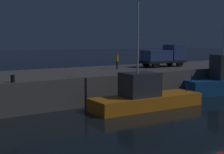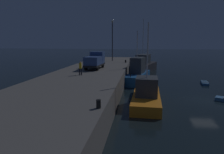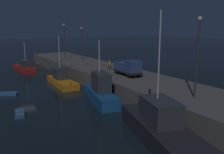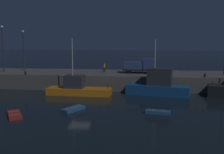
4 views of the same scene
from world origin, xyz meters
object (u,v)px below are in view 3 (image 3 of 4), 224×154
(lamp_post_east, at_px, (82,40))
(lamp_post_central, at_px, (198,51))
(dockworker, at_px, (110,64))
(bollard_central, at_px, (60,61))
(fishing_trawler_red, at_px, (25,67))
(fishing_boat_white, at_px, (62,80))
(lamp_post_west, at_px, (64,39))
(bollard_west, at_px, (150,91))
(rowboat_white_mid, at_px, (7,94))
(dinghy_red_small, at_px, (20,114))
(fishing_boat_blue, at_px, (161,128))
(fishing_boat_orange, at_px, (101,92))
(utility_truck, at_px, (128,67))

(lamp_post_east, bearing_deg, lamp_post_central, -5.07)
(dockworker, height_order, bollard_central, dockworker)
(fishing_trawler_red, bearing_deg, fishing_boat_white, 7.52)
(fishing_boat_white, distance_m, dockworker, 8.45)
(lamp_post_west, xyz_separation_m, bollard_west, (32.47, -2.78, -4.30))
(fishing_trawler_red, distance_m, rowboat_white_mid, 19.75)
(lamp_post_west, bearing_deg, dinghy_red_small, -30.86)
(fishing_boat_blue, distance_m, bollard_central, 33.02)
(dinghy_red_small, bearing_deg, dockworker, 116.47)
(fishing_boat_white, xyz_separation_m, fishing_boat_orange, (11.38, 1.05, 0.43))
(rowboat_white_mid, bearing_deg, fishing_boat_orange, 45.36)
(fishing_boat_blue, relative_size, lamp_post_west, 1.51)
(fishing_boat_blue, relative_size, rowboat_white_mid, 3.84)
(fishing_boat_white, bearing_deg, dinghy_red_small, -39.13)
(fishing_trawler_red, distance_m, bollard_west, 35.63)
(fishing_trawler_red, bearing_deg, lamp_post_west, 72.41)
(fishing_boat_white, xyz_separation_m, lamp_post_central, (21.69, 6.38, 6.18))
(fishing_boat_orange, bearing_deg, fishing_boat_blue, -5.19)
(fishing_boat_white, xyz_separation_m, dockworker, (2.70, 7.66, 2.35))
(fishing_boat_orange, bearing_deg, lamp_post_west, 168.72)
(dinghy_red_small, bearing_deg, utility_truck, 97.98)
(fishing_boat_blue, distance_m, utility_truck, 16.84)
(fishing_boat_white, xyz_separation_m, dinghy_red_small, (10.95, -8.90, -0.75))
(dinghy_red_small, bearing_deg, bollard_central, 149.11)
(fishing_trawler_red, bearing_deg, bollard_central, 34.40)
(fishing_trawler_red, height_order, lamp_post_west, lamp_post_west)
(fishing_trawler_red, bearing_deg, utility_truck, 20.22)
(bollard_central, bearing_deg, rowboat_white_mid, -47.81)
(fishing_trawler_red, height_order, lamp_post_east, lamp_post_east)
(fishing_boat_orange, xyz_separation_m, lamp_post_central, (10.30, 5.33, 5.75))
(rowboat_white_mid, bearing_deg, lamp_post_west, 136.81)
(fishing_boat_blue, bearing_deg, bollard_central, 174.47)
(fishing_trawler_red, xyz_separation_m, lamp_post_east, (4.82, 11.62, 5.67))
(bollard_central, bearing_deg, dinghy_red_small, -30.89)
(lamp_post_east, xyz_separation_m, lamp_post_central, (33.82, -3.00, 0.58))
(lamp_post_west, xyz_separation_m, lamp_post_east, (2.16, 3.21, -0.37))
(rowboat_white_mid, distance_m, lamp_post_west, 22.88)
(rowboat_white_mid, height_order, lamp_post_east, lamp_post_east)
(fishing_trawler_red, height_order, utility_truck, fishing_trawler_red)
(fishing_boat_orange, xyz_separation_m, utility_truck, (-2.69, 6.15, 2.20))
(lamp_post_central, bearing_deg, utility_truck, 176.38)
(rowboat_white_mid, bearing_deg, lamp_post_east, 127.18)
(fishing_boat_white, bearing_deg, bollard_central, 161.19)
(lamp_post_central, height_order, bollard_central, lamp_post_central)
(lamp_post_central, bearing_deg, dinghy_red_small, -125.08)
(bollard_west, bearing_deg, bollard_central, -179.42)
(rowboat_white_mid, distance_m, bollard_central, 16.26)
(fishing_boat_blue, distance_m, fishing_boat_orange, 12.37)
(fishing_boat_orange, bearing_deg, utility_truck, 113.65)
(lamp_post_central, relative_size, utility_truck, 1.54)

